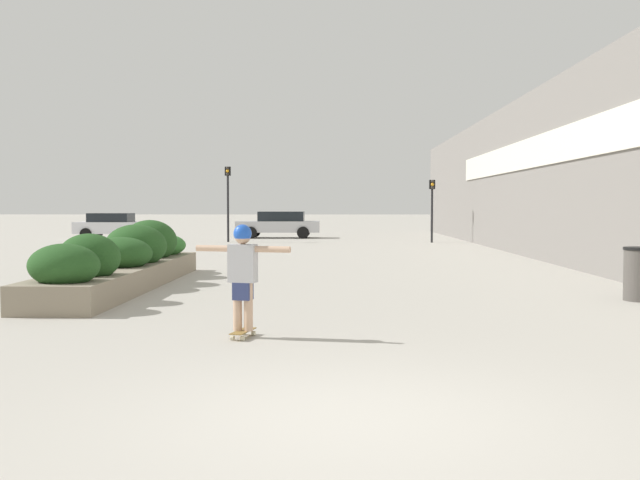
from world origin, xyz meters
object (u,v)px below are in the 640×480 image
(skateboard, at_px, (243,333))
(car_center_right, at_px, (566,223))
(car_center_left, at_px, (279,224))
(traffic_light_right, at_px, (432,199))
(car_leftmost, at_px, (113,225))
(traffic_light_left, at_px, (228,191))
(skateboarder, at_px, (243,266))

(skateboard, bearing_deg, car_center_right, 79.24)
(skateboard, bearing_deg, car_center_left, 107.87)
(car_center_right, distance_m, traffic_light_right, 9.38)
(car_leftmost, bearing_deg, traffic_light_left, 66.54)
(traffic_light_left, distance_m, traffic_light_right, 10.20)
(car_center_left, relative_size, traffic_light_right, 1.51)
(skateboard, distance_m, traffic_light_right, 26.49)
(traffic_light_right, bearing_deg, car_center_left, 147.80)
(car_center_left, height_order, traffic_light_left, traffic_light_left)
(car_leftmost, distance_m, traffic_light_right, 17.29)
(skateboard, relative_size, car_center_right, 0.13)
(car_center_right, relative_size, traffic_light_right, 1.49)
(car_leftmost, bearing_deg, car_center_left, 101.09)
(car_leftmost, height_order, car_center_left, car_center_left)
(skateboarder, relative_size, traffic_light_left, 0.38)
(skateboard, bearing_deg, traffic_light_left, 113.30)
(traffic_light_left, bearing_deg, car_leftmost, 156.54)
(traffic_light_left, bearing_deg, skateboarder, -80.99)
(skateboard, relative_size, car_leftmost, 0.15)
(skateboarder, relative_size, car_leftmost, 0.36)
(car_center_right, bearing_deg, car_center_left, -91.64)
(car_center_right, distance_m, traffic_light_left, 18.84)
(car_leftmost, bearing_deg, car_center_right, 92.96)
(car_leftmost, bearing_deg, skateboard, 20.56)
(car_leftmost, relative_size, traffic_light_left, 1.06)
(traffic_light_left, height_order, traffic_light_right, traffic_light_left)
(skateboarder, bearing_deg, car_leftmost, 124.85)
(traffic_light_left, bearing_deg, traffic_light_right, -1.95)
(car_leftmost, distance_m, car_center_right, 25.05)
(car_center_left, relative_size, car_center_right, 1.01)
(skateboard, xyz_separation_m, traffic_light_right, (6.05, 25.70, 2.07))
(car_leftmost, xyz_separation_m, car_center_right, (25.01, 1.29, 0.09))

